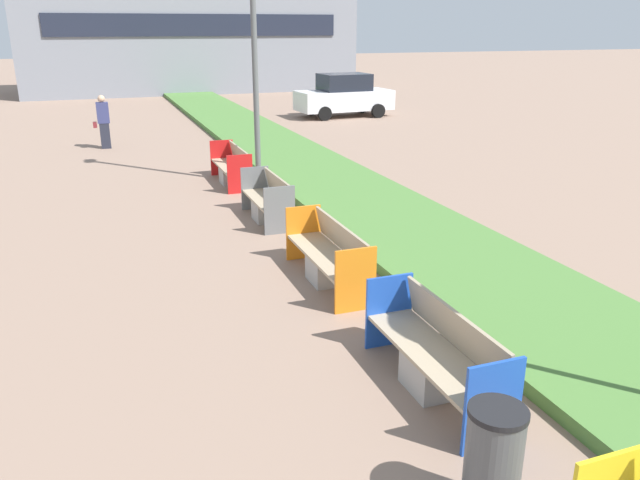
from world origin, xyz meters
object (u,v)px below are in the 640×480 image
at_px(pedestrian_walking, 103,122).
at_px(parked_car_distant, 344,96).
at_px(bench_grey_frame, 268,203).
at_px(bench_red_frame, 232,169).
at_px(street_lamp_post, 253,13).
at_px(bench_orange_frame, 329,259).
at_px(bench_blue_frame, 436,359).
at_px(litter_bin, 493,461).

height_order(pedestrian_walking, parked_car_distant, parked_car_distant).
xyz_separation_m(bench_grey_frame, parked_car_distant, (7.42, 14.02, 0.55)).
height_order(bench_red_frame, parked_car_distant, parked_car_distant).
bearing_deg(street_lamp_post, pedestrian_walking, 118.10).
height_order(street_lamp_post, pedestrian_walking, street_lamp_post).
bearing_deg(street_lamp_post, bench_orange_frame, -95.24).
xyz_separation_m(bench_orange_frame, street_lamp_post, (0.61, 6.64, 3.74)).
relative_size(bench_blue_frame, street_lamp_post, 0.30).
height_order(litter_bin, parked_car_distant, parked_car_distant).
relative_size(litter_bin, parked_car_distant, 0.23).
bearing_deg(bench_grey_frame, parked_car_distant, 62.11).
relative_size(bench_red_frame, pedestrian_walking, 1.25).
bearing_deg(pedestrian_walking, bench_orange_frame, -77.69).
xyz_separation_m(bench_orange_frame, parked_car_distant, (7.42, 17.54, 0.54)).
relative_size(bench_blue_frame, bench_red_frame, 1.03).
height_order(bench_blue_frame, street_lamp_post, street_lamp_post).
distance_m(bench_blue_frame, bench_red_frame, 10.25).
bearing_deg(bench_blue_frame, bench_orange_frame, 89.98).
xyz_separation_m(bench_red_frame, litter_bin, (-0.52, -12.04, 0.13)).
bearing_deg(bench_red_frame, parked_car_distant, 54.97).
height_order(bench_grey_frame, parked_car_distant, parked_car_distant).
bearing_deg(parked_car_distant, litter_bin, -112.23).
bearing_deg(litter_bin, pedestrian_walking, 97.35).
bearing_deg(bench_grey_frame, bench_orange_frame, -89.92).
bearing_deg(bench_grey_frame, pedestrian_walking, 106.56).
bearing_deg(parked_car_distant, street_lamp_post, -124.89).
bearing_deg(bench_orange_frame, bench_blue_frame, -90.02).
distance_m(bench_grey_frame, pedestrian_walking, 10.08).
relative_size(bench_orange_frame, street_lamp_post, 0.31).
xyz_separation_m(litter_bin, street_lamp_post, (1.13, 11.72, 3.62)).
distance_m(bench_red_frame, parked_car_distant, 12.93).
distance_m(litter_bin, parked_car_distant, 23.97).
xyz_separation_m(bench_grey_frame, street_lamp_post, (0.61, 3.13, 3.75)).
bearing_deg(litter_bin, bench_orange_frame, 84.15).
distance_m(bench_red_frame, street_lamp_post, 3.81).
relative_size(bench_grey_frame, pedestrian_walking, 1.11).
distance_m(pedestrian_walking, parked_car_distant, 11.18).
xyz_separation_m(bench_blue_frame, litter_bin, (-0.52, -1.79, 0.12)).
distance_m(street_lamp_post, pedestrian_walking, 8.07).
height_order(bench_blue_frame, parked_car_distant, parked_car_distant).
bearing_deg(pedestrian_walking, bench_red_frame, -65.18).
bearing_deg(parked_car_distant, bench_grey_frame, -120.79).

